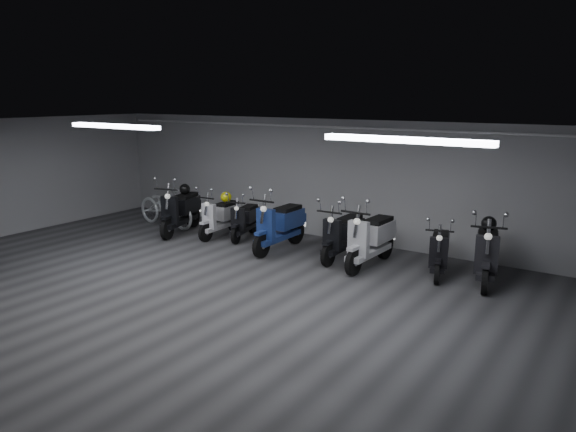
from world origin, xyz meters
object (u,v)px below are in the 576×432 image
Objects in this scene: bicycle at (166,202)px; helmet_1 at (185,189)px; scooter_4 at (279,217)px; scooter_6 at (371,230)px; scooter_2 at (220,210)px; scooter_0 at (180,203)px; helmet_2 at (226,197)px; helmet_0 at (489,224)px; scooter_8 at (440,244)px; scooter_3 at (244,214)px; scooter_9 at (487,244)px; scooter_5 at (343,227)px.

helmet_1 is at bearing -87.22° from bicycle.
scooter_6 is at bearing 0.49° from scooter_4.
scooter_2 is 1.19m from helmet_1.
scooter_0 is 7.58× the size of helmet_2.
helmet_0 is (7.95, 0.41, 0.39)m from bicycle.
scooter_6 is 1.33m from scooter_8.
scooter_4 is (1.86, -0.21, 0.11)m from scooter_2.
scooter_3 is 6.04× the size of helmet_1.
bicycle is at bearing -172.60° from helmet_2.
helmet_1 is (-2.98, 0.17, 0.30)m from scooter_4.
scooter_3 is at bearing 162.32° from scooter_4.
helmet_1 is at bearing 167.75° from scooter_9.
scooter_0 reaches higher than scooter_2.
helmet_1 is (-4.43, -0.03, 0.37)m from scooter_5.
scooter_0 is 4.36m from scooter_5.
helmet_1 is at bearing 178.56° from scooter_2.
scooter_5 is at bearing -84.63° from bicycle.
scooter_0 is 6.37m from scooter_8.
scooter_3 is (0.59, 0.18, -0.05)m from scooter_2.
scooter_3 reaches higher than helmet_1.
scooter_9 is 7.42× the size of helmet_2.
helmet_0 is at bearing 6.19° from scooter_8.
helmet_2 is at bearing 13.89° from helmet_1.
scooter_6 reaches higher than helmet_2.
scooter_2 reaches higher than scooter_8.
scooter_4 is 1.94m from helmet_2.
scooter_4 is at bearing -13.35° from helmet_2.
scooter_8 is 0.82× the size of bicycle.
scooter_5 reaches higher than helmet_1.
scooter_5 is (1.45, 0.20, -0.07)m from scooter_4.
scooter_3 is 0.79× the size of bicycle.
scooter_5 is at bearing -4.19° from helmet_2.
helmet_0 is 1.04× the size of helmet_2.
scooter_3 is at bearing 175.86° from scooter_6.
bicycle is (-0.81, 0.30, -0.09)m from scooter_0.
scooter_2 is 0.85× the size of bicycle.
scooter_4 is 1.03× the size of scooter_9.
scooter_2 is 0.88× the size of scooter_9.
scooter_2 is at bearing -84.57° from bicycle.
scooter_8 is 0.85m from scooter_9.
scooter_6 is 1.03× the size of scooter_9.
scooter_4 is (1.28, -0.39, 0.16)m from scooter_3.
helmet_0 reaches higher than helmet_2.
scooter_9 is 8.02m from bicycle.
scooter_5 is 0.72m from scooter_6.
scooter_6 is 2.17m from scooter_9.
scooter_4 is 3.47m from scooter_8.
bicycle reaches higher than scooter_2.
scooter_0 is at bearing -167.05° from scooter_2.
scooter_3 is at bearing 7.27° from helmet_1.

